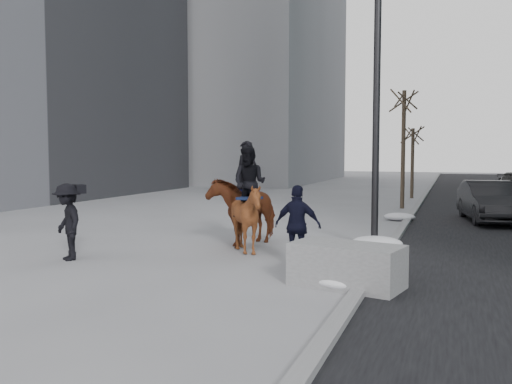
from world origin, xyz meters
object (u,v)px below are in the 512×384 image
(planter, at_px, (347,265))
(mounted_left, at_px, (245,206))
(mounted_right, at_px, (248,211))
(car_near, at_px, (490,202))

(planter, bearing_deg, mounted_left, 132.70)
(planter, xyz_separation_m, mounted_right, (-2.89, 2.51, 0.65))
(mounted_left, bearing_deg, planter, -47.30)
(planter, relative_size, mounted_left, 0.72)
(car_near, bearing_deg, planter, -114.45)
(planter, xyz_separation_m, mounted_left, (-3.46, 3.75, 0.63))
(planter, distance_m, car_near, 11.42)
(planter, xyz_separation_m, car_near, (3.02, 11.01, 0.33))
(car_near, bearing_deg, mounted_left, -140.83)
(planter, bearing_deg, mounted_right, 139.00)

